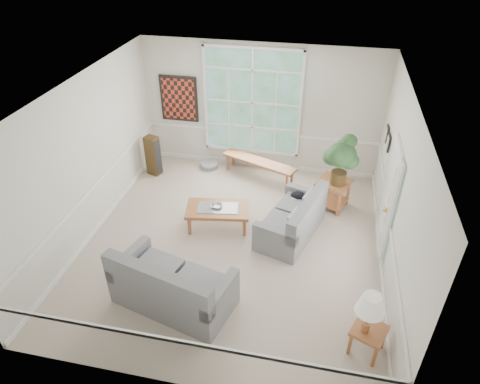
% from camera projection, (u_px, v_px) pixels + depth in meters
% --- Properties ---
extents(floor, '(5.50, 6.00, 0.01)m').
position_uv_depth(floor, '(233.00, 243.00, 8.20)').
color(floor, '#AC9D8E').
rests_on(floor, ground).
extents(ceiling, '(5.50, 6.00, 0.02)m').
position_uv_depth(ceiling, '(231.00, 92.00, 6.52)').
color(ceiling, white).
rests_on(ceiling, ground).
extents(wall_back, '(5.50, 0.02, 3.00)m').
position_uv_depth(wall_back, '(261.00, 109.00, 9.80)').
color(wall_back, silver).
rests_on(wall_back, ground).
extents(wall_front, '(5.50, 0.02, 3.00)m').
position_uv_depth(wall_front, '(174.00, 310.00, 4.92)').
color(wall_front, silver).
rests_on(wall_front, ground).
extents(wall_left, '(0.02, 6.00, 3.00)m').
position_uv_depth(wall_left, '(86.00, 160.00, 7.83)').
color(wall_left, silver).
rests_on(wall_left, ground).
extents(wall_right, '(0.02, 6.00, 3.00)m').
position_uv_depth(wall_right, '(398.00, 194.00, 6.89)').
color(wall_right, silver).
rests_on(wall_right, ground).
extents(window_back, '(2.30, 0.08, 2.40)m').
position_uv_depth(window_back, '(252.00, 103.00, 9.72)').
color(window_back, white).
rests_on(window_back, wall_back).
extents(entry_door, '(0.08, 0.90, 2.10)m').
position_uv_depth(entry_door, '(387.00, 197.00, 7.63)').
color(entry_door, white).
rests_on(entry_door, floor).
extents(door_sidelight, '(0.08, 0.26, 1.90)m').
position_uv_depth(door_sidelight, '(391.00, 213.00, 7.07)').
color(door_sidelight, white).
rests_on(door_sidelight, wall_right).
extents(wall_art, '(0.90, 0.06, 1.10)m').
position_uv_depth(wall_art, '(179.00, 99.00, 10.04)').
color(wall_art, maroon).
rests_on(wall_art, wall_back).
extents(wall_frame_near, '(0.04, 0.26, 0.32)m').
position_uv_depth(wall_frame_near, '(388.00, 143.00, 8.29)').
color(wall_frame_near, black).
rests_on(wall_frame_near, wall_right).
extents(wall_frame_far, '(0.04, 0.26, 0.32)m').
position_uv_depth(wall_frame_far, '(386.00, 134.00, 8.61)').
color(wall_frame_far, black).
rests_on(wall_frame_far, wall_right).
extents(loveseat_right, '(1.29, 1.81, 0.89)m').
position_uv_depth(loveseat_right, '(291.00, 215.00, 8.18)').
color(loveseat_right, slate).
rests_on(loveseat_right, floor).
extents(loveseat_front, '(2.05, 1.41, 1.01)m').
position_uv_depth(loveseat_front, '(173.00, 279.00, 6.70)').
color(loveseat_front, slate).
rests_on(loveseat_front, floor).
extents(coffee_table, '(1.32, 0.86, 0.46)m').
position_uv_depth(coffee_table, '(218.00, 217.00, 8.48)').
color(coffee_table, '#945630').
rests_on(coffee_table, floor).
extents(pewter_bowl, '(0.31, 0.31, 0.07)m').
position_uv_depth(pewter_bowl, '(216.00, 206.00, 8.36)').
color(pewter_bowl, '#A4A4A9').
rests_on(pewter_bowl, coffee_table).
extents(window_bench, '(1.84, 1.01, 0.43)m').
position_uv_depth(window_bench, '(259.00, 169.00, 10.08)').
color(window_bench, '#945630').
rests_on(window_bench, floor).
extents(end_table, '(0.81, 0.81, 0.63)m').
position_uv_depth(end_table, '(332.00, 194.00, 9.02)').
color(end_table, '#945630').
rests_on(end_table, floor).
extents(houseplant, '(0.72, 0.72, 1.08)m').
position_uv_depth(houseplant, '(341.00, 160.00, 8.49)').
color(houseplant, '#294D27').
rests_on(houseplant, end_table).
extents(side_table, '(0.59, 0.59, 0.46)m').
position_uv_depth(side_table, '(367.00, 340.00, 6.08)').
color(side_table, '#945630').
rests_on(side_table, floor).
extents(table_lamp, '(0.45, 0.45, 0.69)m').
position_uv_depth(table_lamp, '(369.00, 314.00, 5.75)').
color(table_lamp, white).
rests_on(table_lamp, side_table).
extents(pet_bed, '(0.54, 0.54, 0.13)m').
position_uv_depth(pet_bed, '(209.00, 165.00, 10.52)').
color(pet_bed, gray).
rests_on(pet_bed, floor).
extents(floor_speaker, '(0.36, 0.32, 0.96)m').
position_uv_depth(floor_speaker, '(153.00, 156.00, 10.06)').
color(floor_speaker, '#3C2B13').
rests_on(floor_speaker, floor).
extents(cat, '(0.34, 0.25, 0.15)m').
position_uv_depth(cat, '(299.00, 195.00, 8.59)').
color(cat, black).
rests_on(cat, loveseat_right).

